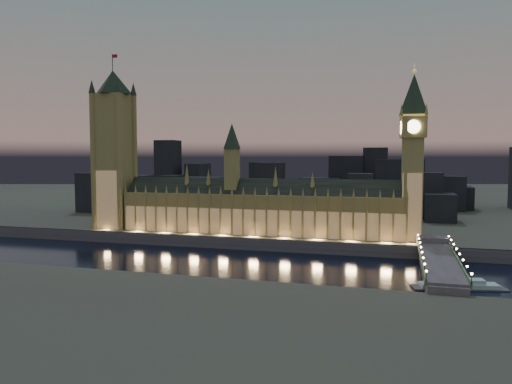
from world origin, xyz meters
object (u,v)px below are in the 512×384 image
(elizabeth_tower, at_px, (413,143))
(river_boat, at_px, (459,285))
(palace_of_westminster, at_px, (258,208))
(victoria_tower, at_px, (114,142))
(westminster_bridge, at_px, (438,265))

(elizabeth_tower, bearing_deg, river_boat, -76.92)
(palace_of_westminster, relative_size, victoria_tower, 1.54)
(river_boat, bearing_deg, palace_of_westminster, 144.94)
(victoria_tower, bearing_deg, elizabeth_tower, -0.00)
(palace_of_westminster, xyz_separation_m, elizabeth_tower, (103.77, 0.17, 45.02))
(victoria_tower, distance_m, elizabeth_tower, 218.01)
(palace_of_westminster, distance_m, elizabeth_tower, 113.12)
(westminster_bridge, relative_size, river_boat, 2.54)
(victoria_tower, height_order, river_boat, victoria_tower)
(westminster_bridge, bearing_deg, victoria_tower, 164.16)
(victoria_tower, height_order, westminster_bridge, victoria_tower)
(westminster_bridge, height_order, river_boat, westminster_bridge)
(victoria_tower, distance_m, westminster_bridge, 248.85)
(victoria_tower, xyz_separation_m, elizabeth_tower, (218.00, -0.00, -2.10))
(elizabeth_tower, bearing_deg, palace_of_westminster, -179.91)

